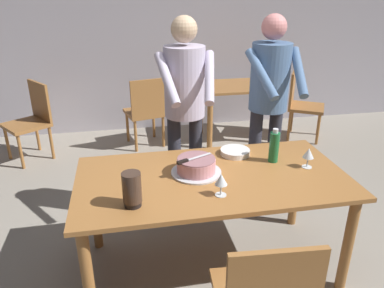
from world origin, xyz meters
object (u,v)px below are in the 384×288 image
Objects in this scene: person_cutting_cake at (185,101)px; person_standing_beside at (269,95)px; hurricane_lamp at (132,189)px; background_chair_0 at (32,118)px; cake_on_platter at (196,166)px; wine_glass_near at (309,154)px; plate_stack at (235,152)px; main_dining_table at (212,189)px; background_table at (237,97)px; background_chair_1 at (146,110)px; background_chair_2 at (301,102)px; wine_glass_far at (221,180)px; cake_knife at (187,160)px; water_bottle at (274,147)px.

person_standing_beside is (0.72, 0.03, 0.00)m from person_cutting_cake.
background_chair_0 is at bearing 113.27° from hurricane_lamp.
hurricane_lamp reaches higher than cake_on_platter.
hurricane_lamp is at bearing -167.92° from wine_glass_near.
person_standing_beside is (0.40, 0.40, 0.31)m from plate_stack.
main_dining_table reaches higher than background_table.
background_chair_1 reaches higher than wine_glass_near.
cake_on_platter is at bearing -130.50° from background_chair_2.
wine_glass_far is at bearing -92.36° from main_dining_table.
main_dining_table is at bearing -128.20° from background_chair_2.
cake_on_platter is 2.28m from background_chair_1.
wine_glass_far is 0.16× the size of background_chair_0.
person_standing_beside is 1.98m from background_chair_2.
person_standing_beside is 1.91× the size of background_chair_2.
wine_glass_far is 2.60m from background_chair_1.
wine_glass_far is at bearing -115.22° from plate_stack.
cake_knife is 0.65m from water_bottle.
hurricane_lamp is (-0.44, -0.32, 0.06)m from cake_on_platter.
wine_glass_far is 0.08× the size of person_standing_beside.
cake_on_platter reaches higher than background_table.
person_standing_beside reaches higher than water_bottle.
wine_glass_near is 1.00× the size of wine_glass_far.
plate_stack is at bearing 144.86° from wine_glass_near.
person_cutting_cake is 0.72m from person_standing_beside.
cake_knife is (-0.07, -0.03, 0.06)m from cake_on_platter.
background_chair_1 is at bearing 94.57° from cake_on_platter.
hurricane_lamp is 3.41m from background_chair_2.
main_dining_table is 0.71m from wine_glass_near.
background_chair_0 is at bearing 133.79° from plate_stack.
cake_knife is 2.95m from background_chair_2.
background_chair_0 and background_chair_1 have the same top height.
wine_glass_near is (0.77, -0.07, 0.05)m from cake_on_platter.
hurricane_lamp is (-0.78, -0.56, 0.09)m from plate_stack.
cake_on_platter is 1.62× the size of hurricane_lamp.
person_standing_beside is (0.65, 0.70, 0.42)m from main_dining_table.
background_chair_2 reaches higher than cake_knife.
water_bottle is 0.28× the size of background_chair_0.
cake_on_platter is 2.51m from background_table.
person_cutting_cake and person_standing_beside have the same top height.
plate_stack reaches higher than main_dining_table.
background_table is at bearing 72.06° from plate_stack.
cake_on_platter is 0.20× the size of person_cutting_cake.
background_table is (0.43, 2.22, -0.29)m from water_bottle.
water_bottle is 0.15× the size of person_cutting_cake.
cake_knife is 1.16× the size of plate_stack.
cake_knife is 0.32m from wine_glass_far.
cake_on_platter is at bearing -92.89° from person_cutting_cake.
main_dining_table is 1.80× the size of background_table.
person_cutting_cake is (0.47, 0.93, 0.22)m from hurricane_lamp.
background_table is at bearing 59.75° from person_cutting_cake.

